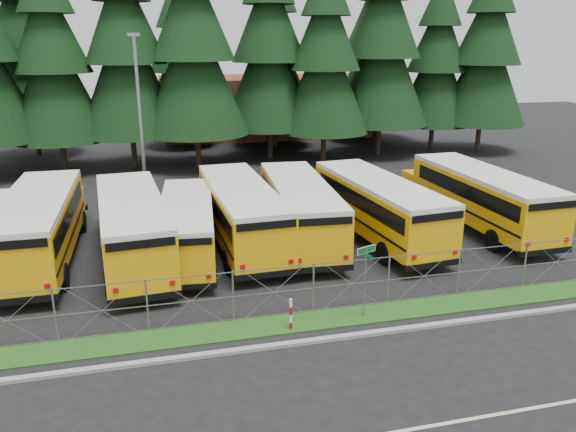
% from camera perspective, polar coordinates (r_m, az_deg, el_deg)
% --- Properties ---
extents(ground, '(120.00, 120.00, 0.00)m').
position_cam_1_polar(ground, '(22.56, 4.29, -8.32)').
color(ground, black).
rests_on(ground, ground).
extents(curb, '(50.00, 0.25, 0.12)m').
position_cam_1_polar(curb, '(19.96, 7.12, -11.90)').
color(curb, gray).
rests_on(curb, ground).
extents(grass_verge, '(50.00, 1.40, 0.06)m').
position_cam_1_polar(grass_verge, '(21.12, 5.75, -10.18)').
color(grass_verge, '#1E4313').
rests_on(grass_verge, ground).
extents(road_lane_line, '(50.00, 0.12, 0.01)m').
position_cam_1_polar(road_lane_line, '(16.29, 13.65, -20.13)').
color(road_lane_line, beige).
rests_on(road_lane_line, ground).
extents(chainlink_fence, '(44.00, 0.10, 2.00)m').
position_cam_1_polar(chainlink_fence, '(21.28, 5.19, -7.03)').
color(chainlink_fence, gray).
rests_on(chainlink_fence, ground).
extents(brick_building, '(22.00, 10.00, 6.00)m').
position_cam_1_polar(brick_building, '(60.92, -2.11, 11.15)').
color(brick_building, brown).
rests_on(brick_building, ground).
extents(bus_1, '(2.93, 12.22, 3.20)m').
position_cam_1_polar(bus_1, '(27.95, -23.79, -1.10)').
color(bus_1, '#FDB508').
rests_on(bus_1, ground).
extents(bus_2, '(3.84, 12.16, 3.14)m').
position_cam_1_polar(bus_2, '(26.54, -15.53, -1.23)').
color(bus_2, '#FDB508').
rests_on(bus_2, ground).
extents(bus_3, '(3.44, 10.62, 2.73)m').
position_cam_1_polar(bus_3, '(26.71, -10.17, -1.19)').
color(bus_3, '#FDB508').
rests_on(bus_3, ground).
extents(bus_4, '(3.26, 11.98, 3.11)m').
position_cam_1_polar(bus_4, '(27.80, -4.91, 0.19)').
color(bus_4, '#FDB508').
rests_on(bus_4, ground).
extents(bus_5, '(3.62, 11.89, 3.07)m').
position_cam_1_polar(bus_5, '(28.36, 1.08, 0.57)').
color(bus_5, '#FDB508').
rests_on(bus_5, ground).
extents(bus_6, '(3.96, 12.16, 3.13)m').
position_cam_1_polar(bus_6, '(28.98, 8.76, 0.80)').
color(bus_6, '#FDB508').
rests_on(bus_6, ground).
extents(bus_east, '(3.20, 12.18, 3.17)m').
position_cam_1_polar(bus_east, '(31.95, 18.66, 1.68)').
color(bus_east, '#FDB508').
rests_on(bus_east, ground).
extents(street_sign, '(0.80, 0.53, 2.81)m').
position_cam_1_polar(street_sign, '(20.38, 7.90, -5.11)').
color(street_sign, gray).
rests_on(street_sign, ground).
extents(striped_bollard, '(0.11, 0.11, 1.20)m').
position_cam_1_polar(striped_bollard, '(19.96, 0.28, -9.99)').
color(striped_bollard, '#B20C0C').
rests_on(striped_bollard, ground).
extents(light_standard, '(0.70, 0.35, 10.14)m').
position_cam_1_polar(light_standard, '(34.73, -14.80, 9.85)').
color(light_standard, gray).
rests_on(light_standard, ground).
extents(conifer_2, '(7.42, 7.42, 16.42)m').
position_cam_1_polar(conifer_2, '(46.09, -22.84, 14.26)').
color(conifer_2, black).
rests_on(conifer_2, ground).
extents(conifer_3, '(8.00, 8.00, 17.68)m').
position_cam_1_polar(conifer_3, '(45.86, -16.16, 15.70)').
color(conifer_3, black).
rests_on(conifer_3, ground).
extents(conifer_4, '(8.24, 8.24, 18.22)m').
position_cam_1_polar(conifer_4, '(44.67, -9.62, 16.43)').
color(conifer_4, black).
rests_on(conifer_4, ground).
extents(conifer_5, '(7.99, 7.99, 17.67)m').
position_cam_1_polar(conifer_5, '(47.91, -1.93, 16.40)').
color(conifer_5, black).
rests_on(conifer_5, ground).
extents(conifer_6, '(7.40, 7.40, 16.36)m').
position_cam_1_polar(conifer_6, '(46.74, 3.78, 15.53)').
color(conifer_6, black).
rests_on(conifer_6, ground).
extents(conifer_7, '(8.26, 8.26, 18.26)m').
position_cam_1_polar(conifer_7, '(49.89, 9.60, 16.56)').
color(conifer_7, black).
rests_on(conifer_7, ground).
extents(conifer_8, '(6.98, 6.98, 15.44)m').
position_cam_1_polar(conifer_8, '(53.50, 14.90, 14.77)').
color(conifer_8, black).
rests_on(conifer_8, ground).
extents(conifer_9, '(7.65, 7.65, 16.91)m').
position_cam_1_polar(conifer_9, '(53.85, 19.52, 15.17)').
color(conifer_9, black).
rests_on(conifer_9, ground).
extents(conifer_10, '(8.16, 8.16, 18.04)m').
position_cam_1_polar(conifer_10, '(53.57, -25.17, 15.14)').
color(conifer_10, black).
rests_on(conifer_10, ground).
extents(conifer_11, '(6.90, 6.90, 15.26)m').
position_cam_1_polar(conifer_11, '(54.04, -11.05, 14.95)').
color(conifer_11, black).
rests_on(conifer_11, ground).
extents(conifer_12, '(7.73, 7.73, 17.10)m').
position_cam_1_polar(conifer_12, '(53.15, -1.41, 16.21)').
color(conifer_12, black).
rests_on(conifer_12, ground).
extents(conifer_13, '(8.72, 8.72, 19.29)m').
position_cam_1_polar(conifer_13, '(57.16, 9.27, 17.19)').
color(conifer_13, black).
rests_on(conifer_13, ground).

